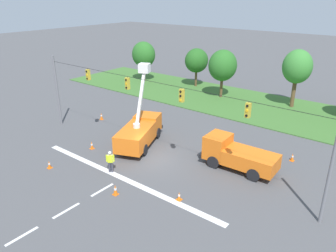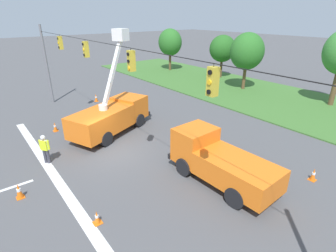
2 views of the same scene
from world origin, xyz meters
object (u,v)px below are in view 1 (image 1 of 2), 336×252
traffic_cone_foreground_right (49,164)px  traffic_cone_mid_left (101,116)px  tree_east (297,67)px  road_worker (110,160)px  utility_truck_support_near (237,154)px  traffic_cone_near_bucket (92,145)px  traffic_cone_mid_right (292,157)px  utility_truck_bucket_lift (140,130)px  traffic_cone_foreground_left (115,190)px  tree_far_west (144,55)px  tree_west (197,61)px  traffic_cone_lane_edge_a (179,196)px  tree_centre (223,66)px

traffic_cone_foreground_right → traffic_cone_mid_left: traffic_cone_mid_left is taller
tree_east → traffic_cone_foreground_right: (-9.97, -26.67, -4.59)m
tree_east → road_worker: 25.05m
utility_truck_support_near → traffic_cone_foreground_right: 14.75m
traffic_cone_near_bucket → traffic_cone_mid_right: bearing=30.6°
utility_truck_bucket_lift → traffic_cone_foreground_left: size_ratio=9.09×
traffic_cone_foreground_left → traffic_cone_near_bucket: bearing=151.9°
tree_far_west → traffic_cone_foreground_right: 28.27m
tree_west → traffic_cone_mid_left: bearing=-92.0°
traffic_cone_foreground_left → traffic_cone_mid_left: traffic_cone_foreground_left is taller
road_worker → tree_west: bearing=109.2°
road_worker → traffic_cone_near_bucket: road_worker is taller
tree_far_west → tree_east: size_ratio=0.88×
traffic_cone_mid_left → traffic_cone_lane_edge_a: 17.03m
traffic_cone_near_bucket → tree_east: bearing=65.7°
traffic_cone_lane_edge_a → utility_truck_bucket_lift: bearing=148.9°
tree_centre → traffic_cone_foreground_right: (-1.25, -24.89, -3.93)m
road_worker → traffic_cone_foreground_left: size_ratio=2.26×
road_worker → traffic_cone_foreground_left: 3.25m
road_worker → traffic_cone_mid_left: size_ratio=2.30×
tree_far_west → utility_truck_bucket_lift: size_ratio=0.86×
tree_east → traffic_cone_foreground_left: size_ratio=8.86×
tree_west → utility_truck_support_near: size_ratio=0.94×
utility_truck_support_near → traffic_cone_mid_right: 5.09m
traffic_cone_mid_right → tree_west: bearing=143.0°
tree_centre → traffic_cone_near_bucket: bearing=-93.7°
tree_west → traffic_cone_mid_left: 18.00m
road_worker → traffic_cone_near_bucket: 4.72m
tree_far_west → traffic_cone_near_bucket: tree_far_west is taller
traffic_cone_foreground_left → traffic_cone_mid_left: bearing=142.4°
utility_truck_bucket_lift → traffic_cone_mid_left: 8.04m
tree_west → tree_east: size_ratio=0.80×
tree_west → tree_centre: bearing=-23.9°
tree_west → tree_east: tree_east is taller
traffic_cone_foreground_left → traffic_cone_mid_right: bearing=57.5°
tree_east → traffic_cone_mid_left: 23.05m
tree_east → traffic_cone_foreground_right: 28.85m
tree_west → traffic_cone_foreground_right: 27.96m
tree_east → traffic_cone_foreground_right: size_ratio=10.54×
tree_west → traffic_cone_foreground_left: size_ratio=7.11×
tree_centre → traffic_cone_mid_right: size_ratio=8.97×
tree_east → utility_truck_support_near: tree_east is taller
traffic_cone_mid_right → traffic_cone_foreground_left: bearing=-122.5°
road_worker → traffic_cone_foreground_right: (-4.26, -2.60, -0.68)m
traffic_cone_foreground_right → traffic_cone_mid_right: traffic_cone_mid_right is taller
tree_west → traffic_cone_lane_edge_a: size_ratio=9.01×
utility_truck_support_near → traffic_cone_foreground_left: size_ratio=7.56×
traffic_cone_mid_right → traffic_cone_mid_left: bearing=-170.4°
utility_truck_bucket_lift → traffic_cone_foreground_left: 8.13m
tree_east → road_worker: tree_east is taller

